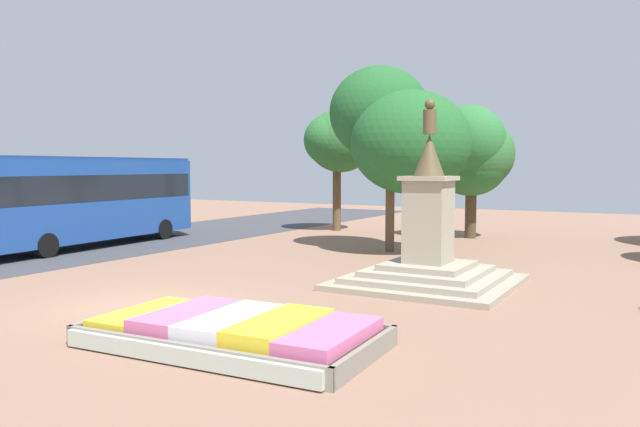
{
  "coord_description": "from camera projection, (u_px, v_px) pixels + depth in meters",
  "views": [
    {
      "loc": [
        10.74,
        -10.38,
        3.28
      ],
      "look_at": [
        3.39,
        2.51,
        2.15
      ],
      "focal_mm": 35.0,
      "sensor_mm": 36.0,
      "label": 1
    }
  ],
  "objects": [
    {
      "name": "ground_plane",
      "position": [
        141.0,
        307.0,
        14.55
      ],
      "size": [
        73.65,
        73.65,
        0.0
      ],
      "primitive_type": "plane",
      "color": "#8C6651"
    },
    {
      "name": "statue_monument",
      "position": [
        428.0,
        252.0,
        17.16
      ],
      "size": [
        4.59,
        4.59,
        5.09
      ],
      "color": "gray",
      "rests_on": "ground_plane"
    },
    {
      "name": "park_tree_far_right",
      "position": [
        338.0,
        141.0,
        31.35
      ],
      "size": [
        3.53,
        3.49,
        6.14
      ],
      "color": "brown",
      "rests_on": "ground_plane"
    },
    {
      "name": "flower_planter",
      "position": [
        234.0,
        333.0,
        11.33
      ],
      "size": [
        5.55,
        3.12,
        0.6
      ],
      "color": "#38281C",
      "rests_on": "ground_plane"
    },
    {
      "name": "park_tree_mid_canopy",
      "position": [
        396.0,
        129.0,
        23.45
      ],
      "size": [
        5.78,
        4.69,
        7.16
      ],
      "color": "brown",
      "rests_on": "ground_plane"
    },
    {
      "name": "park_tree_far_left",
      "position": [
        471.0,
        152.0,
        28.1
      ],
      "size": [
        3.71,
        3.87,
        6.01
      ],
      "color": "#4C3823",
      "rests_on": "ground_plane"
    },
    {
      "name": "city_bus",
      "position": [
        85.0,
        196.0,
        25.23
      ],
      "size": [
        3.11,
        10.73,
        3.64
      ],
      "color": "#1E4799",
      "rests_on": "ground_plane"
    }
  ]
}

